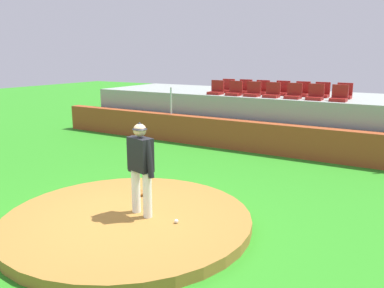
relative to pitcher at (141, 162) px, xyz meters
name	(u,v)px	position (x,y,z in m)	size (l,w,h in m)	color
ground_plane	(128,225)	(-0.20, -0.18, -1.20)	(60.00, 60.00, 0.00)	#2A851D
pitchers_mound	(128,220)	(-0.20, -0.18, -1.10)	(4.54, 4.54, 0.20)	olive
pitcher	(141,162)	(0.00, 0.00, 0.00)	(0.72, 0.36, 1.73)	white
baseball	(176,221)	(0.76, 0.00, -0.97)	(0.07, 0.07, 0.07)	white
fielding_glove	(140,193)	(-0.65, 0.75, -0.95)	(0.30, 0.20, 0.11)	brown
brick_barrier	(260,137)	(-0.20, 6.38, -0.71)	(16.78, 0.40, 0.98)	#974120
fence_post_left	(171,101)	(-3.65, 6.38, 0.26)	(0.06, 0.06, 0.97)	silver
bleacher_platform	(285,117)	(-0.20, 8.73, -0.36)	(14.59, 3.86, 1.69)	gray
stadium_chair_0	(216,90)	(-2.31, 7.31, 0.64)	(0.48, 0.44, 0.50)	maroon
stadium_chair_1	(235,91)	(-1.57, 7.30, 0.64)	(0.48, 0.44, 0.50)	maroon
stadium_chair_2	(253,92)	(-0.91, 7.34, 0.64)	(0.48, 0.44, 0.50)	maroon
stadium_chair_3	(272,93)	(-0.22, 7.34, 0.64)	(0.48, 0.44, 0.50)	maroon
stadium_chair_4	(294,94)	(0.50, 7.35, 0.64)	(0.48, 0.44, 0.50)	maroon
stadium_chair_5	(315,95)	(1.20, 7.33, 0.64)	(0.48, 0.44, 0.50)	maroon
stadium_chair_6	(339,96)	(1.93, 7.32, 0.64)	(0.48, 0.44, 0.50)	maroon
stadium_chair_7	(227,88)	(-2.31, 8.22, 0.64)	(0.48, 0.44, 0.50)	maroon
stadium_chair_8	(245,89)	(-1.61, 8.25, 0.64)	(0.48, 0.44, 0.50)	maroon
stadium_chair_9	(262,90)	(-0.92, 8.19, 0.64)	(0.48, 0.44, 0.50)	maroon
stadium_chair_10	(282,91)	(-0.18, 8.24, 0.64)	(0.48, 0.44, 0.50)	maroon
stadium_chair_11	(302,92)	(0.53, 8.24, 0.64)	(0.48, 0.44, 0.50)	maroon
stadium_chair_12	(322,93)	(1.19, 8.25, 0.64)	(0.48, 0.44, 0.50)	maroon
stadium_chair_13	(344,94)	(1.90, 8.25, 0.64)	(0.48, 0.44, 0.50)	maroon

